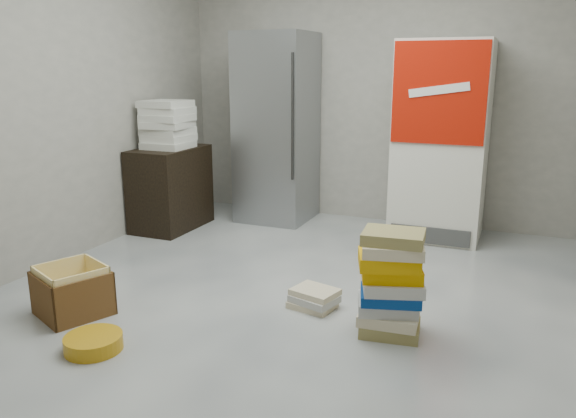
# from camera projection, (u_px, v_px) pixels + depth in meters

# --- Properties ---
(ground) EXTENTS (5.00, 5.00, 0.00)m
(ground) POSITION_uv_depth(u_px,v_px,m) (272.00, 309.00, 3.74)
(ground) COLOR beige
(ground) RESTS_ON ground
(room_shell) EXTENTS (4.04, 5.04, 2.82)m
(room_shell) POSITION_uv_depth(u_px,v_px,m) (270.00, 26.00, 3.30)
(room_shell) COLOR #A59E94
(room_shell) RESTS_ON ground
(steel_fridge) EXTENTS (0.70, 0.72, 1.90)m
(steel_fridge) POSITION_uv_depth(u_px,v_px,m) (277.00, 129.00, 5.75)
(steel_fridge) COLOR #A3A6AB
(steel_fridge) RESTS_ON ground
(coke_cooler) EXTENTS (0.80, 0.73, 1.80)m
(coke_cooler) POSITION_uv_depth(u_px,v_px,m) (441.00, 141.00, 5.14)
(coke_cooler) COLOR silver
(coke_cooler) RESTS_ON ground
(wood_shelf) EXTENTS (0.50, 0.80, 0.80)m
(wood_shelf) POSITION_uv_depth(u_px,v_px,m) (171.00, 188.00, 5.54)
(wood_shelf) COLOR black
(wood_shelf) RESTS_ON ground
(supply_box_stack) EXTENTS (0.43, 0.44, 0.45)m
(supply_box_stack) POSITION_uv_depth(u_px,v_px,m) (168.00, 124.00, 5.38)
(supply_box_stack) COLOR silver
(supply_box_stack) RESTS_ON wood_shelf
(phonebook_stack_main) EXTENTS (0.44, 0.40, 0.65)m
(phonebook_stack_main) POSITION_uv_depth(u_px,v_px,m) (390.00, 283.00, 3.31)
(phonebook_stack_main) COLOR olive
(phonebook_stack_main) RESTS_ON ground
(phonebook_stack_side) EXTENTS (0.34, 0.31, 0.13)m
(phonebook_stack_side) POSITION_uv_depth(u_px,v_px,m) (314.00, 298.00, 3.74)
(phonebook_stack_side) COLOR beige
(phonebook_stack_side) RESTS_ON ground
(cardboard_box) EXTENTS (0.53, 0.53, 0.33)m
(cardboard_box) POSITION_uv_depth(u_px,v_px,m) (73.00, 294.00, 3.63)
(cardboard_box) COLOR yellow
(cardboard_box) RESTS_ON ground
(bucket_lid) EXTENTS (0.38, 0.38, 0.09)m
(bucket_lid) POSITION_uv_depth(u_px,v_px,m) (94.00, 343.00, 3.19)
(bucket_lid) COLOR #BC8612
(bucket_lid) RESTS_ON ground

